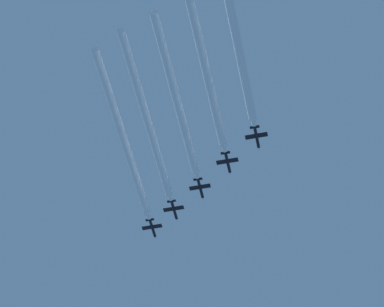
{
  "coord_description": "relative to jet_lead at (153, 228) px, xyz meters",
  "views": [
    {
      "loc": [
        35.39,
        -182.79,
        2.17
      ],
      "look_at": [
        0.17,
        -14.2,
        222.49
      ],
      "focal_mm": 80.59,
      "sensor_mm": 36.0,
      "label": 1
    }
  ],
  "objects": [
    {
      "name": "jet_third_echelon",
      "position": [
        20.82,
        -17.6,
        -3.55
      ],
      "size": [
        7.2,
        10.49,
        2.52
      ],
      "color": "black"
    },
    {
      "name": "jet_lead",
      "position": [
        0.0,
        0.0,
        0.0
      ],
      "size": [
        7.2,
        10.49,
        2.52
      ],
      "color": "black"
    },
    {
      "name": "smoke_trail_fourth_echelon",
      "position": [
        31.93,
        -68.73,
        -4.8
      ],
      "size": [
        2.59,
        72.63,
        2.59
      ],
      "color": "white"
    },
    {
      "name": "jet_fourth_echelon",
      "position": [
        31.93,
        -27.61,
        -4.77
      ],
      "size": [
        7.2,
        10.49,
        2.52
      ],
      "color": "black"
    },
    {
      "name": "jet_fifth_echelon",
      "position": [
        42.89,
        -36.74,
        -5.95
      ],
      "size": [
        7.2,
        10.49,
        2.52
      ],
      "color": "black"
    },
    {
      "name": "smoke_trail_second_echelon",
      "position": [
        9.77,
        -47.18,
        -2.01
      ],
      "size": [
        2.59,
        67.55,
        2.59
      ],
      "color": "white"
    },
    {
      "name": "smoke_trail_fifth_echelon",
      "position": [
        42.89,
        -75.1,
        -5.98
      ],
      "size": [
        2.59,
        67.11,
        2.59
      ],
      "color": "white"
    },
    {
      "name": "jet_second_echelon",
      "position": [
        9.77,
        -8.59,
        -1.99
      ],
      "size": [
        7.2,
        10.49,
        2.52
      ],
      "color": "black"
    },
    {
      "name": "smoke_trail_lead",
      "position": [
        0.0,
        -39.88,
        -0.03
      ],
      "size": [
        2.59,
        70.14,
        2.59
      ],
      "color": "white"
    },
    {
      "name": "smoke_trail_third_echelon",
      "position": [
        20.82,
        -53.85,
        -3.57
      ],
      "size": [
        2.59,
        62.86,
        2.59
      ],
      "color": "white"
    }
  ]
}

